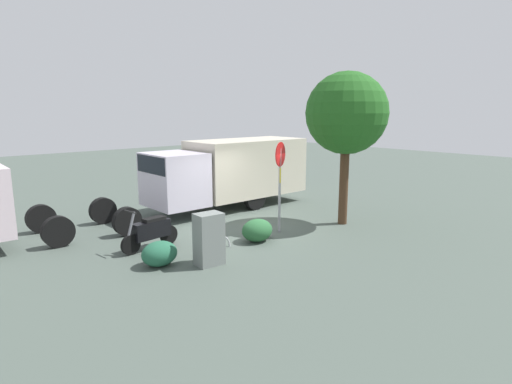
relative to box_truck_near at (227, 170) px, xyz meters
name	(u,v)px	position (x,y,z in m)	size (l,w,h in m)	color
ground_plane	(245,228)	(1.41, 2.72, -1.52)	(60.00, 60.00, 0.00)	#47534B
box_truck_near	(227,170)	(0.00, 0.00, 0.00)	(8.52, 2.31, 2.67)	black
motorcycle	(151,231)	(4.74, 2.56, -1.00)	(1.81, 0.55, 1.20)	black
stop_sign	(280,173)	(0.90, 3.79, 0.38)	(0.71, 0.33, 2.87)	#9E9EA3
street_tree	(347,114)	(-1.44, 4.52, 2.18)	(2.70, 2.70, 5.09)	#47301E
utility_cabinet	(209,239)	(4.27, 4.63, -0.86)	(0.68, 0.48, 1.33)	slate
bike_rack_hoop	(217,249)	(3.38, 3.80, -1.52)	(0.85, 0.85, 0.05)	#B7B7BC
shrub_near_sign	(257,230)	(2.07, 4.02, -1.19)	(0.98, 0.80, 0.67)	#2A6034
shrub_mid_verge	(159,254)	(5.24, 3.87, -1.21)	(0.92, 0.76, 0.63)	#245D42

